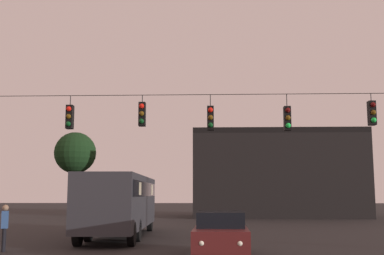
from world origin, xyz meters
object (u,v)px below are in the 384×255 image
Objects in this scene: city_bus at (121,199)px; car_near_right at (221,233)px; tree_left_silhouette at (75,153)px; pedestrian_crossing_left at (5,225)px.

city_bus is 8.75m from car_near_right.
tree_left_silhouette is at bearing 114.26° from car_near_right.
pedestrian_crossing_left is at bearing 172.22° from car_near_right.
tree_left_silhouette is at bearing 111.04° from city_bus.
pedestrian_crossing_left is 0.21× the size of tree_left_silhouette.
pedestrian_crossing_left is at bearing -117.75° from city_bus.
car_near_right is 34.48m from tree_left_silhouette.
city_bus is 25.90m from tree_left_silhouette.
pedestrian_crossing_left is 30.98m from tree_left_silhouette.
city_bus is 2.53× the size of car_near_right.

